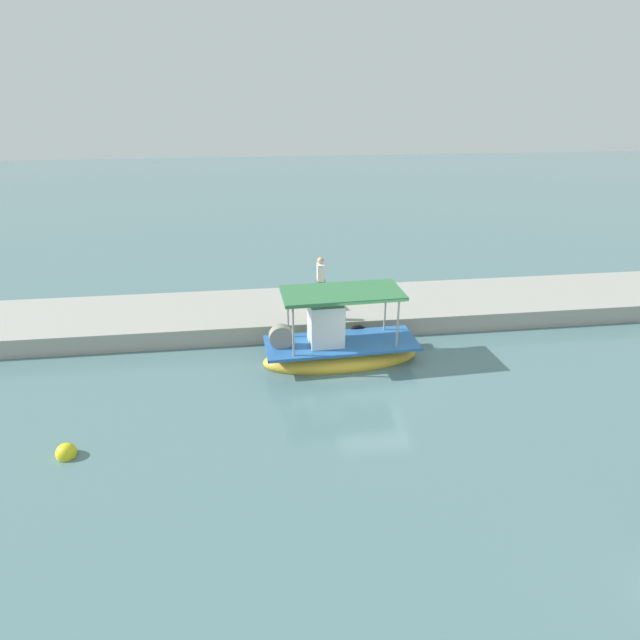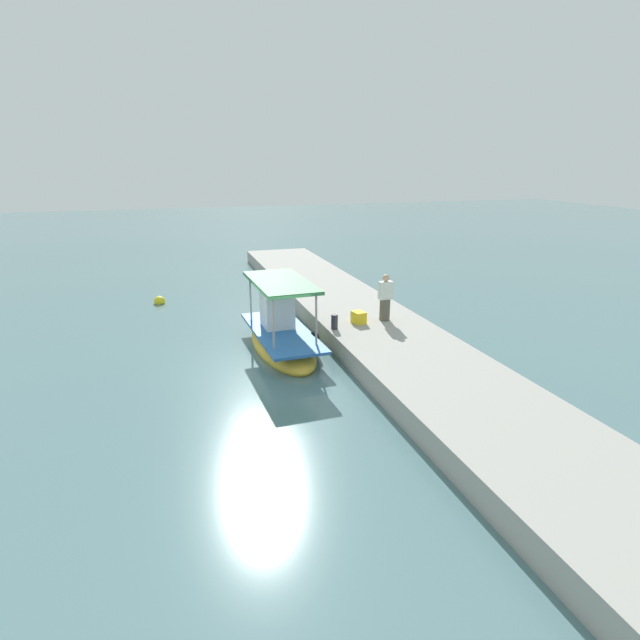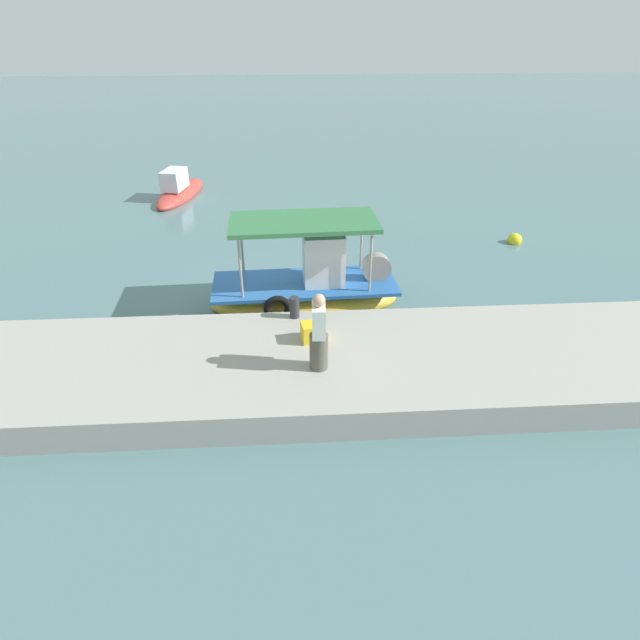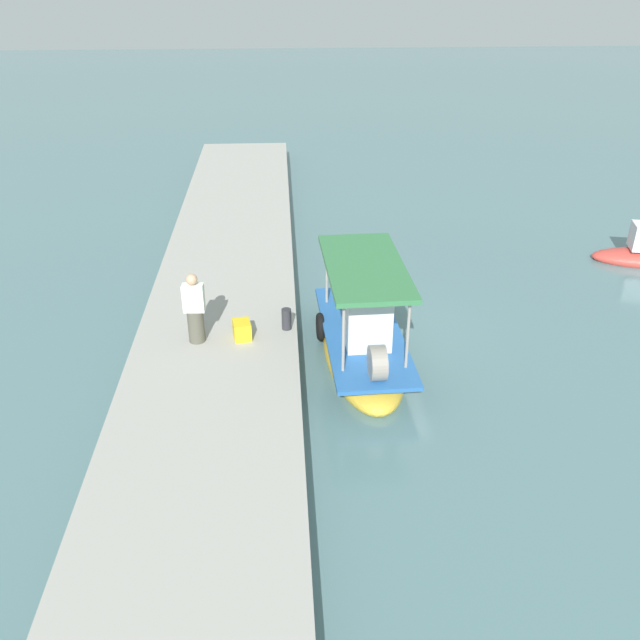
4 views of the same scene
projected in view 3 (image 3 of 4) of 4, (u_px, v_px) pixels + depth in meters
The scene contains 8 objects.
ground_plane at pixel (271, 294), 15.62m from camera, with size 120.00×120.00×0.00m, color slate.
dock_quay at pixel (267, 370), 11.74m from camera, with size 36.00×3.97×0.70m, color #A3A098.
main_fishing_boat at pixel (308, 289), 14.81m from camera, with size 5.39×2.16×2.89m.
fisherman_near_bollard at pixel (319, 336), 10.84m from camera, with size 0.41×0.51×1.77m.
mooring_bollard at pixel (294, 307), 12.94m from camera, with size 0.24×0.24×0.54m, color #2D2D33.
cargo_crate at pixel (313, 332), 12.06m from camera, with size 0.51×0.41×0.44m, color yellow.
marker_buoy at pixel (515, 240), 18.97m from camera, with size 0.52×0.52×0.52m.
moored_boat_near at pixel (179, 191), 23.55m from camera, with size 2.26×4.61×1.55m.
Camera 3 is at (0.60, -13.89, 7.32)m, focal length 29.44 mm.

